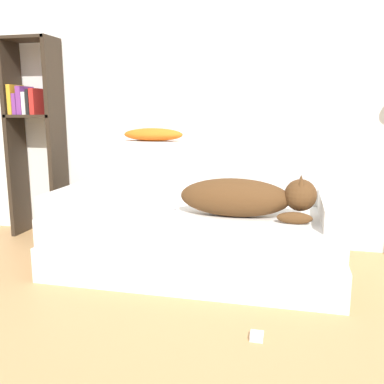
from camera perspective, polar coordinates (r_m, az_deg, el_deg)
wall_back at (r=3.47m, az=4.49°, el=15.36°), size 6.94×0.06×2.70m
couch at (r=2.92m, az=0.44°, el=-6.58°), size 1.91×0.94×0.41m
couch_backrest at (r=3.21m, az=2.04°, el=2.82°), size 1.87×0.15×0.43m
couch_arm_left at (r=3.16m, az=-15.31°, el=-0.50°), size 0.15×0.75×0.13m
couch_arm_right at (r=2.79m, az=18.29°, el=-2.17°), size 0.15×0.75×0.13m
dog at (r=2.71m, az=7.28°, el=-0.70°), size 0.85×0.25×0.27m
laptop at (r=2.86m, az=-6.22°, el=-2.50°), size 0.37×0.26×0.02m
throw_pillow at (r=3.30m, az=-5.20°, el=7.64°), size 0.46×0.22×0.10m
bookshelf at (r=3.88m, az=-20.37°, el=8.33°), size 0.43×0.26×1.66m
power_adapter at (r=2.18m, az=8.64°, el=-18.48°), size 0.06×0.06×0.03m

